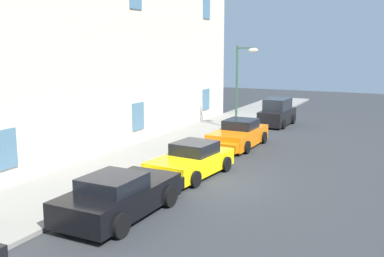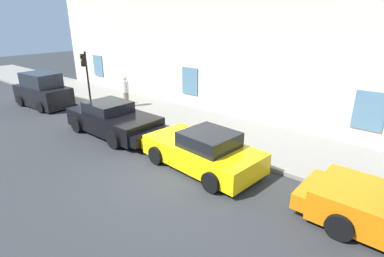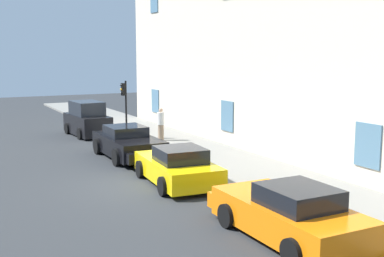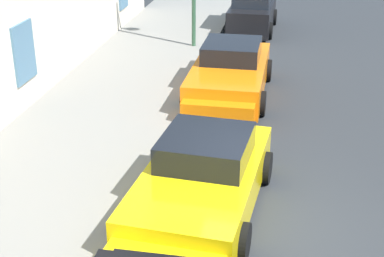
% 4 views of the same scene
% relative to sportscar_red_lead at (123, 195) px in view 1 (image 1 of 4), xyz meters
% --- Properties ---
extents(ground_plane, '(80.00, 80.00, 0.00)m').
position_rel_sportscar_red_lead_xyz_m(ground_plane, '(4.39, -1.22, -0.64)').
color(ground_plane, '#2B2D30').
extents(sidewalk, '(60.00, 4.00, 0.14)m').
position_rel_sportscar_red_lead_xyz_m(sidewalk, '(4.39, 3.20, -0.57)').
color(sidewalk, gray).
rests_on(sidewalk, ground).
extents(building_facade, '(33.41, 3.68, 13.93)m').
position_rel_sportscar_red_lead_xyz_m(building_facade, '(4.39, 6.79, 6.35)').
color(building_facade, beige).
rests_on(building_facade, ground).
extents(sportscar_red_lead, '(4.92, 2.30, 1.40)m').
position_rel_sportscar_red_lead_xyz_m(sportscar_red_lead, '(0.00, 0.00, 0.00)').
color(sportscar_red_lead, black).
rests_on(sportscar_red_lead, ground).
extents(sportscar_yellow_flank, '(4.74, 2.48, 1.37)m').
position_rel_sportscar_red_lead_xyz_m(sportscar_yellow_flank, '(4.73, 0.00, -0.04)').
color(sportscar_yellow_flank, yellow).
rests_on(sportscar_yellow_flank, ground).
extents(sportscar_white_middle, '(4.89, 2.23, 1.43)m').
position_rel_sportscar_red_lead_xyz_m(sportscar_white_middle, '(10.82, 0.15, -0.02)').
color(sportscar_white_middle, orange).
rests_on(sportscar_white_middle, ground).
extents(hatchback_distant, '(3.93, 1.88, 1.86)m').
position_rel_sportscar_red_lead_xyz_m(hatchback_distant, '(18.39, 0.07, 0.21)').
color(hatchback_distant, black).
rests_on(hatchback_distant, ground).
extents(street_lamp, '(0.44, 1.42, 5.27)m').
position_rel_sportscar_red_lead_xyz_m(street_lamp, '(15.30, 1.47, 3.18)').
color(street_lamp, '#2D5138').
rests_on(street_lamp, sidewalk).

